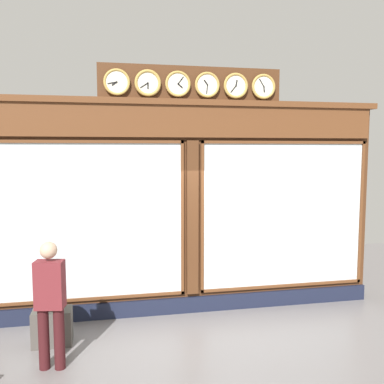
# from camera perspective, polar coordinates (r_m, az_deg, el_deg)

# --- Properties ---
(shop_facade) EXTENTS (6.83, 0.42, 4.25)m
(shop_facade) POSITION_cam_1_polar(r_m,az_deg,el_deg) (7.34, -0.19, -1.79)
(shop_facade) COLOR #4C2B16
(shop_facade) RESTS_ON ground_plane
(pedestrian) EXTENTS (0.39, 0.28, 1.69)m
(pedestrian) POSITION_cam_1_polar(r_m,az_deg,el_deg) (5.86, -18.74, -13.71)
(pedestrian) COLOR #3A1316
(pedestrian) RESTS_ON ground_plane
(planter_box) EXTENTS (0.56, 0.36, 0.52)m
(planter_box) POSITION_cam_1_polar(r_m,az_deg,el_deg) (6.78, -18.48, -17.02)
(planter_box) COLOR #4C4742
(planter_box) RESTS_ON ground_plane
(planter_shrub) EXTENTS (0.38, 0.38, 0.38)m
(planter_shrub) POSITION_cam_1_polar(r_m,az_deg,el_deg) (6.63, -18.61, -13.43)
(planter_shrub) COLOR #285623
(planter_shrub) RESTS_ON planter_box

